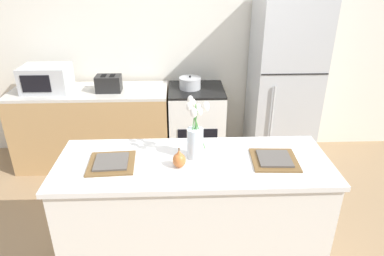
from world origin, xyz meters
TOP-DOWN VIEW (x-y plane):
  - back_wall at (0.00, 2.00)m, footprint 5.20×0.08m
  - kitchen_island at (0.00, 0.00)m, footprint 1.80×0.66m
  - back_counter at (-1.06, 1.60)m, footprint 1.68×0.60m
  - stove_range at (0.10, 1.60)m, footprint 0.60×0.61m
  - refrigerator at (1.05, 1.60)m, footprint 0.68×0.67m
  - flower_vase at (0.01, 0.05)m, footprint 0.15×0.14m
  - pear_figurine at (-0.09, -0.07)m, footprint 0.08×0.08m
  - plate_setting_left at (-0.53, -0.02)m, footprint 0.31×0.31m
  - plate_setting_right at (0.53, -0.02)m, footprint 0.31×0.31m
  - toaster at (-0.83, 1.55)m, footprint 0.28×0.18m
  - cooking_pot at (0.03, 1.61)m, footprint 0.24×0.24m
  - microwave at (-1.48, 1.60)m, footprint 0.48×0.37m

SIDE VIEW (x-z plane):
  - stove_range at x=0.10m, z-range 0.00..0.88m
  - back_counter at x=-1.06m, z-range 0.00..0.88m
  - kitchen_island at x=0.00m, z-range 0.00..0.93m
  - refrigerator at x=1.05m, z-range 0.00..1.82m
  - plate_setting_left at x=-0.53m, z-range 0.93..0.95m
  - plate_setting_right at x=0.53m, z-range 0.93..0.95m
  - cooking_pot at x=0.03m, z-range 0.87..1.02m
  - toaster at x=-0.83m, z-range 0.88..1.05m
  - pear_figurine at x=-0.09m, z-range 0.92..1.05m
  - microwave at x=-1.48m, z-range 0.88..1.15m
  - flower_vase at x=0.01m, z-range 0.88..1.31m
  - back_wall at x=0.00m, z-range 0.00..2.70m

